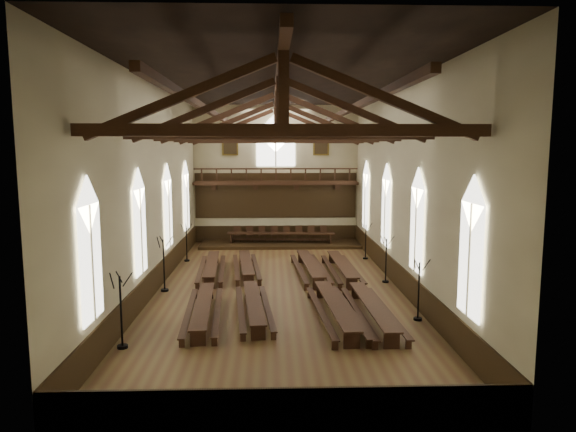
% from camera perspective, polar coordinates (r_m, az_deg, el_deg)
% --- Properties ---
extents(ground, '(26.00, 26.00, 0.00)m').
position_cam_1_polar(ground, '(25.54, -1.04, -8.12)').
color(ground, brown).
rests_on(ground, ground).
extents(room_walls, '(26.00, 26.00, 26.00)m').
position_cam_1_polar(room_walls, '(24.60, -1.07, 6.52)').
color(room_walls, beige).
rests_on(room_walls, ground).
extents(wainscot_band, '(12.00, 26.00, 1.20)m').
position_cam_1_polar(wainscot_band, '(25.39, -1.04, -6.82)').
color(wainscot_band, black).
rests_on(wainscot_band, ground).
extents(side_windows, '(11.85, 19.80, 4.50)m').
position_cam_1_polar(side_windows, '(24.80, -1.06, 0.23)').
color(side_windows, white).
rests_on(side_windows, room_walls).
extents(end_window, '(2.80, 0.12, 3.80)m').
position_cam_1_polar(end_window, '(37.49, -1.37, 8.04)').
color(end_window, silver).
rests_on(end_window, room_walls).
extents(minstrels_gallery, '(11.80, 1.24, 3.70)m').
position_cam_1_polar(minstrels_gallery, '(37.37, -1.35, 2.95)').
color(minstrels_gallery, '#371D11').
rests_on(minstrels_gallery, room_walls).
extents(portraits, '(7.75, 0.09, 1.45)m').
position_cam_1_polar(portraits, '(37.49, -1.37, 7.85)').
color(portraits, brown).
rests_on(portraits, room_walls).
extents(roof_trusses, '(11.70, 25.70, 2.80)m').
position_cam_1_polar(roof_trusses, '(24.63, -1.08, 10.61)').
color(roof_trusses, '#371D11').
rests_on(roof_trusses, room_walls).
extents(refectory_row_a, '(1.81, 13.84, 0.68)m').
position_cam_1_polar(refectory_row_a, '(24.92, -8.93, -7.43)').
color(refectory_row_a, '#371D11').
rests_on(refectory_row_a, ground).
extents(refectory_row_b, '(1.90, 13.70, 0.66)m').
position_cam_1_polar(refectory_row_b, '(25.17, -4.37, -7.24)').
color(refectory_row_b, '#371D11').
rests_on(refectory_row_b, ground).
extents(refectory_row_c, '(1.89, 14.23, 0.72)m').
position_cam_1_polar(refectory_row_c, '(24.62, 3.61, -7.46)').
color(refectory_row_c, '#371D11').
rests_on(refectory_row_c, ground).
extents(refectory_row_d, '(1.63, 14.04, 0.71)m').
position_cam_1_polar(refectory_row_d, '(24.71, 7.40, -7.49)').
color(refectory_row_d, '#371D11').
rests_on(refectory_row_d, ground).
extents(dais, '(11.40, 3.07, 0.20)m').
position_cam_1_polar(dais, '(36.63, -0.79, -3.15)').
color(dais, black).
rests_on(dais, ground).
extents(high_table, '(7.69, 1.31, 0.72)m').
position_cam_1_polar(high_table, '(36.51, -0.79, -2.05)').
color(high_table, '#371D11').
rests_on(high_table, dais).
extents(high_chairs, '(6.83, 0.54, 1.11)m').
position_cam_1_polar(high_chairs, '(37.26, -0.82, -1.86)').
color(high_chairs, '#371D11').
rests_on(high_chairs, dais).
extents(candelabrum_left_near, '(0.78, 0.82, 2.72)m').
position_cam_1_polar(candelabrum_left_near, '(19.01, -18.00, -11.47)').
color(candelabrum_left_near, black).
rests_on(candelabrum_left_near, ground).
extents(candelabrum_left_mid, '(0.76, 0.83, 2.72)m').
position_cam_1_polar(candelabrum_left_mid, '(25.68, -13.59, -6.35)').
color(candelabrum_left_mid, black).
rests_on(candelabrum_left_mid, ground).
extents(candelabrum_left_far, '(0.71, 0.67, 2.34)m').
position_cam_1_polar(candelabrum_left_far, '(32.12, -11.19, -3.71)').
color(candelabrum_left_far, black).
rests_on(candelabrum_left_far, ground).
extents(candelabrum_right_near, '(0.69, 0.77, 2.52)m').
position_cam_1_polar(candelabrum_right_near, '(21.56, 14.28, -9.22)').
color(candelabrum_right_near, black).
rests_on(candelabrum_right_near, ground).
extents(candelabrum_right_mid, '(0.70, 0.73, 2.43)m').
position_cam_1_polar(candelabrum_right_mid, '(27.06, 10.82, -5.75)').
color(candelabrum_right_mid, black).
rests_on(candelabrum_right_mid, ground).
extents(candelabrum_right_far, '(0.68, 0.68, 2.30)m').
position_cam_1_polar(candelabrum_right_far, '(32.52, 8.62, -3.53)').
color(candelabrum_right_far, black).
rests_on(candelabrum_right_far, ground).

